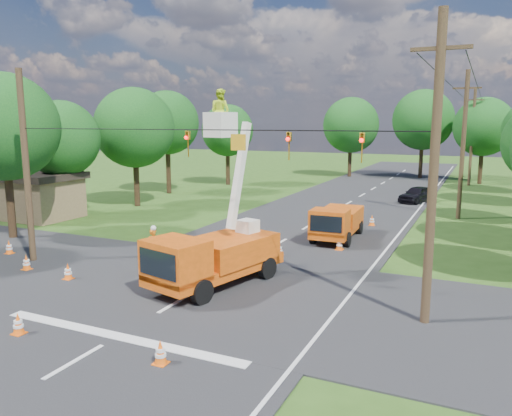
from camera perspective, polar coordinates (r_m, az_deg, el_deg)
The scene contains 31 objects.
ground at distance 36.61m, azimuth 8.53°, elevation -0.66°, with size 140.00×140.00×0.00m, color #2D4E17.
road_main at distance 36.61m, azimuth 8.53°, elevation -0.66°, with size 12.00×100.00×0.06m, color black.
road_cross at distance 20.46m, azimuth -5.99°, elevation -9.04°, with size 56.00×10.00×0.07m, color black.
stop_bar at distance 16.53m, azimuth -15.51°, elevation -14.09°, with size 9.00×0.45×0.02m, color silver.
edge_line at distance 35.50m, azimuth 17.24°, elevation -1.33°, with size 0.12×90.00×0.02m, color silver.
bucket_truck at distance 20.15m, azimuth -4.84°, elevation -4.39°, with size 3.70×6.49×7.86m.
second_truck at distance 28.50m, azimuth 9.22°, elevation -1.55°, with size 2.31×5.41×2.00m.
ground_worker at distance 23.57m, azimuth -11.57°, elevation -4.41°, with size 0.64×0.42×1.76m, color orange.
distant_car at distance 43.38m, azimuth 17.94°, elevation 1.51°, with size 1.60×3.97×1.35m, color black.
traffic_cone_0 at distance 17.67m, azimuth -25.53°, elevation -11.87°, with size 0.38×0.38×0.71m.
traffic_cone_1 at distance 14.47m, azimuth -10.87°, elevation -15.92°, with size 0.38×0.38×0.71m.
traffic_cone_2 at distance 24.84m, azimuth 2.67°, elevation -4.73°, with size 0.38×0.38×0.71m.
traffic_cone_3 at distance 26.29m, azimuth 9.52°, elevation -4.04°, with size 0.38×0.38×0.71m.
traffic_cone_4 at distance 22.66m, azimuth -20.69°, elevation -6.81°, with size 0.38×0.38×0.71m.
traffic_cone_5 at distance 24.79m, azimuth -24.76°, elevation -5.68°, with size 0.38×0.38×0.71m.
traffic_cone_6 at distance 28.11m, azimuth -26.39°, elevation -4.04°, with size 0.38×0.38×0.71m.
traffic_cone_7 at distance 32.82m, azimuth 13.11°, elevation -1.39°, with size 0.38×0.38×0.71m.
pole_right_near at distance 16.73m, azimuth 19.64°, elevation 4.13°, with size 1.80×0.30×10.00m.
pole_right_mid at distance 36.66m, azimuth 22.59°, elevation 6.75°, with size 1.80×0.30×10.00m.
pole_right_far at distance 56.64m, azimuth 23.47°, elevation 7.52°, with size 1.80×0.30×10.00m.
pole_left at distance 25.68m, azimuth -24.78°, elevation 4.24°, with size 0.30×0.30×9.00m.
signal_span at distance 18.33m, azimuth -0.28°, elevation 7.57°, with size 18.00×0.29×1.07m.
shed at distance 37.59m, azimuth -23.70°, elevation 1.39°, with size 5.50×4.50×3.15m.
tree_left_b at distance 31.36m, azimuth -26.85°, elevation 8.25°, with size 6.00×6.00×9.32m.
tree_left_c at distance 36.85m, azimuth -21.38°, elevation 7.36°, with size 5.20×5.20×8.06m.
tree_left_d at distance 40.28m, azimuth -13.73°, elevation 8.88°, with size 6.20×6.20×9.24m.
tree_left_e at distance 46.98m, azimuth -10.13°, elevation 9.55°, with size 5.80×5.80×9.41m.
tree_left_f at distance 52.79m, azimuth -3.28°, elevation 8.83°, with size 5.40×5.40×8.40m.
tree_far_a at distance 61.46m, azimuth 10.79°, elevation 9.28°, with size 6.60×6.60×9.50m.
tree_far_b at distance 61.99m, azimuth 18.56°, elevation 9.53°, with size 7.00×7.00×10.32m.
tree_far_c at distance 58.61m, azimuth 24.57°, elevation 8.43°, with size 6.20×6.20×9.18m.
Camera 1 is at (9.98, -14.60, 6.60)m, focal length 35.00 mm.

